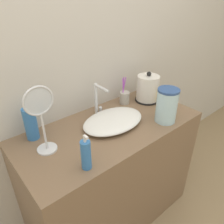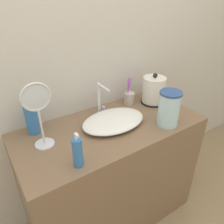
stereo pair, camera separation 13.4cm
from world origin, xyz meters
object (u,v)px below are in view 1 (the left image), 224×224
object	(u,v)px
shampoo_bottle	(166,96)
vanity_mirror	(41,115)
lotion_bottle	(86,155)
electric_kettle	(148,89)
water_pitcher	(167,105)
faucet	(98,98)
mouthwash_bottle	(31,124)
toothbrush_cup	(124,97)

from	to	relation	value
shampoo_bottle	vanity_mirror	distance (m)	0.93
lotion_bottle	vanity_mirror	distance (m)	0.30
electric_kettle	water_pitcher	size ratio (longest dim) A/B	1.04
electric_kettle	lotion_bottle	distance (m)	0.83
lotion_bottle	water_pitcher	distance (m)	0.64
faucet	lotion_bottle	world-z (taller)	faucet
lotion_bottle	vanity_mirror	size ratio (longest dim) A/B	0.52
water_pitcher	faucet	bearing A→B (deg)	129.38
mouthwash_bottle	water_pitcher	distance (m)	0.83
faucet	vanity_mirror	world-z (taller)	vanity_mirror
faucet	shampoo_bottle	bearing A→B (deg)	-22.44
faucet	mouthwash_bottle	size ratio (longest dim) A/B	0.97
mouthwash_bottle	lotion_bottle	bearing A→B (deg)	-75.96
lotion_bottle	shampoo_bottle	distance (m)	0.85
toothbrush_cup	shampoo_bottle	size ratio (longest dim) A/B	1.42
faucet	toothbrush_cup	bearing A→B (deg)	2.13
mouthwash_bottle	vanity_mirror	distance (m)	0.19
toothbrush_cup	lotion_bottle	xyz separation A→B (m)	(-0.61, -0.38, 0.03)
vanity_mirror	toothbrush_cup	bearing A→B (deg)	10.87
faucet	water_pitcher	world-z (taller)	water_pitcher
faucet	mouthwash_bottle	distance (m)	0.46
vanity_mirror	faucet	bearing A→B (deg)	15.67
lotion_bottle	electric_kettle	bearing A→B (deg)	21.47
electric_kettle	shampoo_bottle	xyz separation A→B (m)	(0.06, -0.13, -0.03)
vanity_mirror	water_pitcher	bearing A→B (deg)	-17.09
electric_kettle	shampoo_bottle	bearing A→B (deg)	-64.39
faucet	toothbrush_cup	world-z (taller)	faucet
shampoo_bottle	vanity_mirror	world-z (taller)	vanity_mirror
faucet	electric_kettle	size ratio (longest dim) A/B	0.96
toothbrush_cup	water_pitcher	bearing A→B (deg)	-84.79
electric_kettle	toothbrush_cup	world-z (taller)	electric_kettle
electric_kettle	mouthwash_bottle	world-z (taller)	electric_kettle
lotion_bottle	water_pitcher	world-z (taller)	water_pitcher
lotion_bottle	water_pitcher	size ratio (longest dim) A/B	0.85
lotion_bottle	mouthwash_bottle	size ratio (longest dim) A/B	0.84
faucet	lotion_bottle	bearing A→B (deg)	-133.46
toothbrush_cup	mouthwash_bottle	world-z (taller)	mouthwash_bottle
faucet	water_pitcher	distance (m)	0.45
lotion_bottle	water_pitcher	xyz separation A→B (m)	(0.64, 0.03, 0.03)
mouthwash_bottle	vanity_mirror	xyz separation A→B (m)	(0.01, -0.15, 0.12)
lotion_bottle	shampoo_bottle	bearing A→B (deg)	11.97
faucet	mouthwash_bottle	world-z (taller)	mouthwash_bottle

